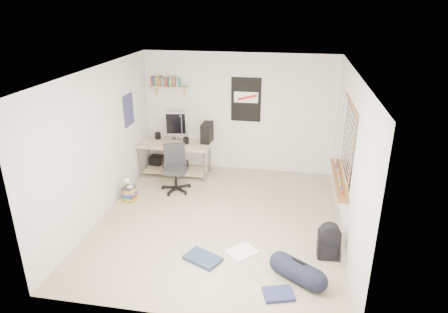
% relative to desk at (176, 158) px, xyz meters
% --- Properties ---
extents(floor, '(4.00, 4.50, 0.01)m').
position_rel_desk_xyz_m(floor, '(1.25, -1.68, -0.37)').
color(floor, gray).
rests_on(floor, ground).
extents(ceiling, '(4.00, 4.50, 0.01)m').
position_rel_desk_xyz_m(ceiling, '(1.25, -1.68, 2.14)').
color(ceiling, white).
rests_on(ceiling, ground).
extents(back_wall, '(4.00, 0.01, 2.50)m').
position_rel_desk_xyz_m(back_wall, '(1.25, 0.57, 0.89)').
color(back_wall, silver).
rests_on(back_wall, ground).
extents(left_wall, '(0.01, 4.50, 2.50)m').
position_rel_desk_xyz_m(left_wall, '(-0.76, -1.68, 0.89)').
color(left_wall, silver).
rests_on(left_wall, ground).
extents(right_wall, '(0.01, 4.50, 2.50)m').
position_rel_desk_xyz_m(right_wall, '(3.25, -1.68, 0.89)').
color(right_wall, silver).
rests_on(right_wall, ground).
extents(desk, '(1.50, 0.72, 0.67)m').
position_rel_desk_xyz_m(desk, '(0.00, 0.00, 0.00)').
color(desk, tan).
rests_on(desk, floor).
extents(monitor_left, '(0.41, 0.18, 0.43)m').
position_rel_desk_xyz_m(monitor_left, '(-0.08, 0.26, 0.52)').
color(monitor_left, '#939397').
rests_on(monitor_left, desk).
extents(monitor_right, '(0.45, 0.18, 0.49)m').
position_rel_desk_xyz_m(monitor_right, '(-0.02, 0.22, 0.55)').
color(monitor_right, '#B3B4B8').
rests_on(monitor_right, desk).
extents(pc_tower, '(0.20, 0.41, 0.43)m').
position_rel_desk_xyz_m(pc_tower, '(0.63, 0.23, 0.52)').
color(pc_tower, black).
rests_on(pc_tower, desk).
extents(keyboard, '(0.38, 0.24, 0.02)m').
position_rel_desk_xyz_m(keyboard, '(0.08, -0.05, 0.31)').
color(keyboard, black).
rests_on(keyboard, desk).
extents(speaker_left, '(0.11, 0.11, 0.18)m').
position_rel_desk_xyz_m(speaker_left, '(-0.43, 0.20, 0.40)').
color(speaker_left, black).
rests_on(speaker_left, desk).
extents(speaker_right, '(0.11, 0.11, 0.17)m').
position_rel_desk_xyz_m(speaker_right, '(0.24, 0.01, 0.39)').
color(speaker_right, black).
rests_on(speaker_right, desk).
extents(office_chair, '(0.76, 0.76, 0.91)m').
position_rel_desk_xyz_m(office_chair, '(0.22, -0.73, 0.12)').
color(office_chair, '#262628').
rests_on(office_chair, floor).
extents(wall_shelf, '(0.80, 0.22, 0.24)m').
position_rel_desk_xyz_m(wall_shelf, '(-0.20, 0.46, 1.42)').
color(wall_shelf, tan).
rests_on(wall_shelf, back_wall).
extents(poster_back_wall, '(0.62, 0.03, 0.92)m').
position_rel_desk_xyz_m(poster_back_wall, '(1.40, 0.55, 1.19)').
color(poster_back_wall, black).
rests_on(poster_back_wall, back_wall).
extents(poster_left_wall, '(0.02, 0.42, 0.60)m').
position_rel_desk_xyz_m(poster_left_wall, '(-0.74, -0.48, 1.14)').
color(poster_left_wall, navy).
rests_on(poster_left_wall, left_wall).
extents(window, '(0.10, 1.50, 1.26)m').
position_rel_desk_xyz_m(window, '(3.20, -1.38, 1.08)').
color(window, brown).
rests_on(window, right_wall).
extents(baseboard_heater, '(0.08, 2.50, 0.18)m').
position_rel_desk_xyz_m(baseboard_heater, '(3.20, -1.38, -0.28)').
color(baseboard_heater, '#B7B2A8').
rests_on(baseboard_heater, floor).
extents(backpack, '(0.33, 0.27, 0.42)m').
position_rel_desk_xyz_m(backpack, '(3.00, -2.41, -0.16)').
color(backpack, black).
rests_on(backpack, floor).
extents(duffel_bag, '(0.41, 0.41, 0.58)m').
position_rel_desk_xyz_m(duffel_bag, '(2.56, -3.03, -0.22)').
color(duffel_bag, black).
rests_on(duffel_bag, floor).
extents(tshirt, '(0.52, 0.52, 0.04)m').
position_rel_desk_xyz_m(tshirt, '(1.76, -2.55, -0.34)').
color(tshirt, white).
rests_on(tshirt, floor).
extents(jeans_a, '(0.60, 0.51, 0.06)m').
position_rel_desk_xyz_m(jeans_a, '(1.23, -2.82, -0.33)').
color(jeans_a, '#22334D').
rests_on(jeans_a, floor).
extents(jeans_b, '(0.44, 0.38, 0.05)m').
position_rel_desk_xyz_m(jeans_b, '(2.33, -3.37, -0.34)').
color(jeans_b, navy).
rests_on(jeans_b, floor).
extents(book_stack, '(0.51, 0.46, 0.28)m').
position_rel_desk_xyz_m(book_stack, '(-0.50, -1.28, -0.21)').
color(book_stack, brown).
rests_on(book_stack, floor).
extents(desk_lamp, '(0.15, 0.21, 0.19)m').
position_rel_desk_xyz_m(desk_lamp, '(-0.48, -1.30, 0.02)').
color(desk_lamp, silver).
rests_on(desk_lamp, book_stack).
extents(subwoofer, '(0.28, 0.28, 0.29)m').
position_rel_desk_xyz_m(subwoofer, '(-0.50, 0.23, -0.22)').
color(subwoofer, black).
rests_on(subwoofer, floor).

